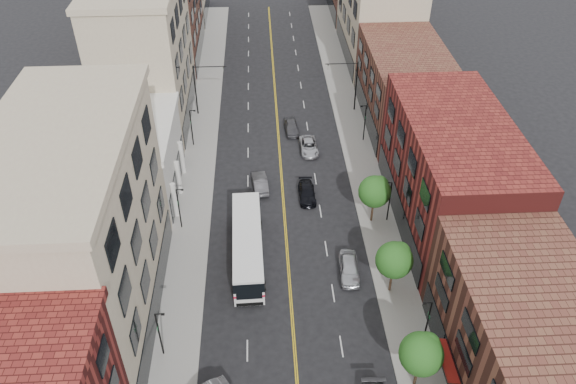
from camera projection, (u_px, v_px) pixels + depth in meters
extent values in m
cube|color=gray|center=(199.00, 167.00, 68.33)|extent=(4.00, 110.00, 0.15)
cube|color=gray|center=(361.00, 162.00, 69.18)|extent=(4.00, 110.00, 0.15)
cube|color=tan|center=(81.00, 237.00, 45.22)|extent=(10.00, 22.00, 18.00)
cube|color=silver|center=(130.00, 161.00, 62.47)|extent=(10.00, 14.00, 8.00)
cube|color=tan|center=(145.00, 55.00, 72.79)|extent=(10.00, 20.00, 18.00)
cube|color=brown|center=(165.00, 11.00, 89.47)|extent=(10.00, 20.00, 15.00)
cube|color=#5D1A18|center=(451.00, 174.00, 57.17)|extent=(10.00, 22.00, 12.00)
cube|color=brown|center=(405.00, 87.00, 74.33)|extent=(10.00, 20.00, 10.00)
cube|color=tan|center=(378.00, 15.00, 89.65)|extent=(10.00, 22.00, 14.00)
cylinder|color=black|center=(416.00, 375.00, 43.92)|extent=(0.22, 0.22, 2.50)
sphere|color=#265F1B|center=(421.00, 354.00, 42.29)|extent=(3.40, 3.40, 3.40)
sphere|color=#265F1B|center=(427.00, 345.00, 42.31)|extent=(2.04, 2.04, 2.04)
cylinder|color=black|center=(391.00, 280.00, 51.79)|extent=(0.22, 0.22, 2.50)
sphere|color=#265F1B|center=(394.00, 260.00, 50.17)|extent=(3.40, 3.40, 3.40)
sphere|color=#265F1B|center=(399.00, 253.00, 50.19)|extent=(2.04, 2.04, 2.04)
cylinder|color=black|center=(372.00, 211.00, 59.67)|extent=(0.22, 0.22, 2.50)
sphere|color=#265F1B|center=(375.00, 192.00, 58.05)|extent=(3.40, 3.40, 3.40)
sphere|color=#265F1B|center=(379.00, 185.00, 58.07)|extent=(2.04, 2.04, 2.04)
cylinder|color=black|center=(159.00, 334.00, 45.43)|extent=(0.14, 0.14, 5.00)
cylinder|color=black|center=(159.00, 314.00, 43.91)|extent=(0.70, 0.10, 0.10)
cube|color=black|center=(163.00, 314.00, 43.95)|extent=(0.28, 0.14, 0.14)
cube|color=#19592D|center=(158.00, 327.00, 44.88)|extent=(0.04, 0.55, 0.35)
cylinder|color=black|center=(179.00, 209.00, 58.04)|extent=(0.14, 0.14, 5.00)
cylinder|color=black|center=(180.00, 190.00, 56.52)|extent=(0.70, 0.10, 0.10)
cube|color=black|center=(182.00, 190.00, 56.56)|extent=(0.28, 0.14, 0.14)
cube|color=#19592D|center=(178.00, 202.00, 57.49)|extent=(0.04, 0.55, 0.35)
cylinder|color=black|center=(192.00, 128.00, 70.64)|extent=(0.14, 0.14, 5.00)
cylinder|color=black|center=(192.00, 110.00, 69.12)|extent=(0.70, 0.10, 0.10)
cube|color=black|center=(194.00, 111.00, 69.16)|extent=(0.28, 0.14, 0.14)
cube|color=#19592D|center=(191.00, 122.00, 70.09)|extent=(0.04, 0.55, 0.35)
cylinder|color=black|center=(427.00, 323.00, 46.37)|extent=(0.14, 0.14, 5.00)
cylinder|color=black|center=(428.00, 303.00, 44.82)|extent=(0.70, 0.10, 0.10)
cube|color=black|center=(425.00, 303.00, 44.84)|extent=(0.28, 0.14, 0.14)
cube|color=#19592D|center=(429.00, 316.00, 45.82)|extent=(0.04, 0.55, 0.35)
cylinder|color=black|center=(389.00, 202.00, 58.98)|extent=(0.14, 0.14, 5.00)
cylinder|color=black|center=(389.00, 183.00, 57.43)|extent=(0.70, 0.10, 0.10)
cube|color=black|center=(386.00, 183.00, 57.45)|extent=(0.28, 0.14, 0.14)
cube|color=#19592D|center=(390.00, 195.00, 58.42)|extent=(0.04, 0.55, 0.35)
cylinder|color=black|center=(365.00, 123.00, 71.58)|extent=(0.14, 0.14, 5.00)
cylinder|color=black|center=(364.00, 106.00, 70.03)|extent=(0.70, 0.10, 0.10)
cube|color=black|center=(362.00, 106.00, 70.05)|extent=(0.28, 0.14, 0.14)
cube|color=#19592D|center=(365.00, 117.00, 71.03)|extent=(0.04, 0.55, 0.35)
cylinder|color=black|center=(196.00, 90.00, 76.27)|extent=(0.18, 0.18, 7.20)
cylinder|color=black|center=(210.00, 67.00, 74.27)|extent=(4.40, 0.12, 0.12)
imported|color=black|center=(223.00, 69.00, 74.60)|extent=(0.15, 0.18, 0.90)
cylinder|color=black|center=(356.00, 86.00, 77.21)|extent=(0.18, 0.18, 7.20)
cylinder|color=black|center=(342.00, 64.00, 75.02)|extent=(4.40, 0.12, 0.12)
imported|color=black|center=(328.00, 67.00, 75.19)|extent=(0.15, 0.18, 0.90)
cube|color=white|center=(248.00, 245.00, 55.01)|extent=(3.09, 12.87, 3.09)
cube|color=black|center=(247.00, 240.00, 54.55)|extent=(3.13, 12.91, 1.12)
cube|color=red|center=(248.00, 248.00, 55.20)|extent=(3.13, 12.91, 0.23)
cube|color=black|center=(249.00, 293.00, 49.79)|extent=(2.35, 0.12, 1.71)
cylinder|color=black|center=(234.00, 287.00, 52.33)|extent=(0.32, 1.03, 1.02)
cylinder|color=black|center=(264.00, 285.00, 52.50)|extent=(0.32, 1.03, 1.02)
cylinder|color=black|center=(234.00, 227.00, 59.04)|extent=(0.32, 1.03, 1.02)
cylinder|color=black|center=(261.00, 225.00, 59.22)|extent=(0.32, 1.03, 1.02)
imported|color=#B5B7BD|center=(349.00, 268.00, 53.88)|extent=(2.15, 4.81, 1.60)
imported|color=#4C4C51|center=(260.00, 183.00, 64.74)|extent=(2.02, 4.67, 1.50)
imported|color=black|center=(307.00, 193.00, 63.40)|extent=(1.90, 4.53, 1.31)
imported|color=#B3B4BB|center=(309.00, 146.00, 70.94)|extent=(2.36, 4.84, 1.32)
imported|color=#434348|center=(291.00, 127.00, 74.54)|extent=(2.00, 4.40, 1.46)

